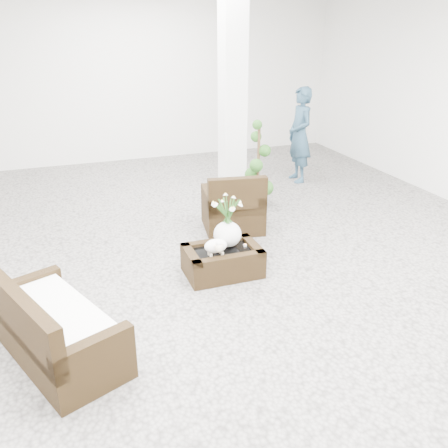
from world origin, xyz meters
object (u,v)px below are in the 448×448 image
object	(u,v)px
coffee_table	(223,262)
loveseat	(56,319)
topiary	(258,164)
armchair	(233,200)

from	to	relation	value
coffee_table	loveseat	bearing A→B (deg)	-153.37
topiary	armchair	bearing A→B (deg)	-133.31
armchair	topiary	xyz separation A→B (m)	(0.74, 0.79, 0.26)
armchair	loveseat	xyz separation A→B (m)	(-2.55, -2.25, -0.05)
coffee_table	armchair	bearing A→B (deg)	64.32
topiary	coffee_table	bearing A→B (deg)	-123.28
coffee_table	topiary	bearing A→B (deg)	56.72
armchair	topiary	world-z (taller)	topiary
coffee_table	loveseat	xyz separation A→B (m)	(-1.93, -0.97, 0.24)
coffee_table	armchair	size ratio (longest dim) A/B	1.02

